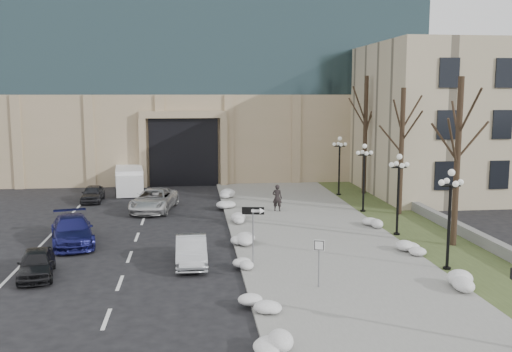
% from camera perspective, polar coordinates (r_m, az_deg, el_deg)
% --- Properties ---
extents(ground, '(160.00, 160.00, 0.00)m').
position_cam_1_polar(ground, '(20.23, 3.65, -15.46)').
color(ground, black).
rests_on(ground, ground).
extents(sidewalk, '(9.00, 40.00, 0.12)m').
position_cam_1_polar(sidewalk, '(33.91, 5.33, -5.53)').
color(sidewalk, gray).
rests_on(sidewalk, ground).
extents(curb, '(0.30, 40.00, 0.14)m').
position_cam_1_polar(curb, '(33.30, -2.31, -5.74)').
color(curb, gray).
rests_on(curb, ground).
extents(grass_strip, '(4.00, 40.00, 0.10)m').
position_cam_1_polar(grass_strip, '(35.79, 15.61, -5.08)').
color(grass_strip, '#3C4824').
rests_on(grass_strip, ground).
extents(stone_wall, '(0.50, 30.00, 0.70)m').
position_cam_1_polar(stone_wall, '(38.30, 17.29, -3.83)').
color(stone_wall, gray).
rests_on(stone_wall, ground).
extents(classical_building, '(22.00, 18.12, 12.00)m').
position_cam_1_polar(classical_building, '(52.73, 22.31, 5.35)').
color(classical_building, tan).
rests_on(classical_building, ground).
extents(car_a, '(2.09, 3.90, 1.26)m').
position_cam_1_polar(car_a, '(27.48, -21.11, -8.14)').
color(car_a, black).
rests_on(car_a, ground).
extents(car_b, '(1.51, 4.17, 1.37)m').
position_cam_1_polar(car_b, '(27.64, -6.50, -7.42)').
color(car_b, '#B7BABF').
rests_on(car_b, ground).
extents(car_c, '(3.32, 5.60, 1.52)m').
position_cam_1_polar(car_c, '(32.60, -17.91, -5.20)').
color(car_c, navy).
rests_on(car_c, ground).
extents(car_d, '(3.47, 5.88, 1.53)m').
position_cam_1_polar(car_d, '(40.29, -10.18, -2.38)').
color(car_d, silver).
rests_on(car_d, ground).
extents(car_e, '(1.52, 3.69, 1.25)m').
position_cam_1_polar(car_e, '(44.73, -16.01, -1.70)').
color(car_e, '#28292D').
rests_on(car_e, ground).
extents(pedestrian, '(0.78, 0.65, 1.84)m').
position_cam_1_polar(pedestrian, '(39.04, 2.13, -2.19)').
color(pedestrian, black).
rests_on(pedestrian, sidewalk).
extents(box_truck, '(2.81, 6.42, 1.97)m').
position_cam_1_polar(box_truck, '(48.27, -12.54, -0.47)').
color(box_truck, silver).
rests_on(box_truck, ground).
extents(one_way_sign, '(1.08, 0.37, 2.91)m').
position_cam_1_polar(one_way_sign, '(26.53, 0.09, -4.21)').
color(one_way_sign, slate).
rests_on(one_way_sign, ground).
extents(keep_sign, '(0.45, 0.19, 2.14)m').
position_cam_1_polar(keep_sign, '(23.94, 6.32, -7.68)').
color(keep_sign, slate).
rests_on(keep_sign, ground).
extents(snow_clump_a, '(1.10, 1.60, 0.36)m').
position_cam_1_polar(snow_clump_a, '(18.61, 1.95, -16.64)').
color(snow_clump_a, white).
rests_on(snow_clump_a, sidewalk).
extents(snow_clump_b, '(1.10, 1.60, 0.36)m').
position_cam_1_polar(snow_clump_b, '(21.88, 0.47, -12.71)').
color(snow_clump_b, white).
rests_on(snow_clump_b, sidewalk).
extents(snow_clump_c, '(1.10, 1.60, 0.36)m').
position_cam_1_polar(snow_clump_c, '(26.52, -0.92, -8.91)').
color(snow_clump_c, white).
rests_on(snow_clump_c, sidewalk).
extents(snow_clump_d, '(1.10, 1.60, 0.36)m').
position_cam_1_polar(snow_clump_d, '(30.92, -1.37, -6.40)').
color(snow_clump_d, white).
rests_on(snow_clump_d, sidewalk).
extents(snow_clump_e, '(1.10, 1.60, 0.36)m').
position_cam_1_polar(snow_clump_e, '(35.60, -1.61, -4.43)').
color(snow_clump_e, white).
rests_on(snow_clump_e, sidewalk).
extents(snow_clump_f, '(1.10, 1.60, 0.36)m').
position_cam_1_polar(snow_clump_f, '(40.16, -2.79, -2.98)').
color(snow_clump_f, white).
rests_on(snow_clump_f, sidewalk).
extents(snow_clump_g, '(1.10, 1.60, 0.36)m').
position_cam_1_polar(snow_clump_g, '(44.14, -3.06, -1.95)').
color(snow_clump_g, white).
rests_on(snow_clump_g, sidewalk).
extents(snow_clump_h, '(1.10, 1.60, 0.36)m').
position_cam_1_polar(snow_clump_h, '(25.53, 20.01, -10.11)').
color(snow_clump_h, white).
rests_on(snow_clump_h, sidewalk).
extents(snow_clump_i, '(1.10, 1.60, 0.36)m').
position_cam_1_polar(snow_clump_i, '(30.20, 15.65, -7.07)').
color(snow_clump_i, white).
rests_on(snow_clump_i, sidewalk).
extents(snow_clump_j, '(1.10, 1.60, 0.36)m').
position_cam_1_polar(snow_clump_j, '(35.49, 11.62, -4.65)').
color(snow_clump_j, white).
rests_on(snow_clump_j, sidewalk).
extents(lamppost_a, '(1.18, 1.18, 4.76)m').
position_cam_1_polar(lamppost_a, '(27.34, 18.82, -2.84)').
color(lamppost_a, black).
rests_on(lamppost_a, ground).
extents(lamppost_b, '(1.18, 1.18, 4.76)m').
position_cam_1_polar(lamppost_b, '(33.23, 14.06, -0.73)').
color(lamppost_b, black).
rests_on(lamppost_b, ground).
extents(lamppost_c, '(1.18, 1.18, 4.76)m').
position_cam_1_polar(lamppost_c, '(39.32, 10.76, 0.74)').
color(lamppost_c, black).
rests_on(lamppost_c, ground).
extents(lamppost_d, '(1.18, 1.18, 4.76)m').
position_cam_1_polar(lamppost_d, '(45.52, 8.34, 1.81)').
color(lamppost_d, black).
rests_on(lamppost_d, ground).
extents(tree_near, '(3.20, 3.20, 9.00)m').
position_cam_1_polar(tree_near, '(31.51, 19.59, 3.60)').
color(tree_near, black).
rests_on(tree_near, ground).
extents(tree_mid, '(3.20, 3.20, 8.50)m').
position_cam_1_polar(tree_mid, '(38.86, 14.40, 4.14)').
color(tree_mid, black).
rests_on(tree_mid, ground).
extents(tree_far, '(3.20, 3.20, 9.50)m').
position_cam_1_polar(tree_far, '(46.37, 10.91, 5.69)').
color(tree_far, black).
rests_on(tree_far, ground).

